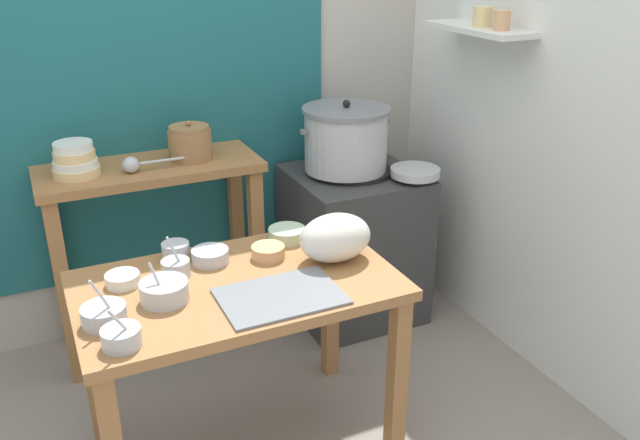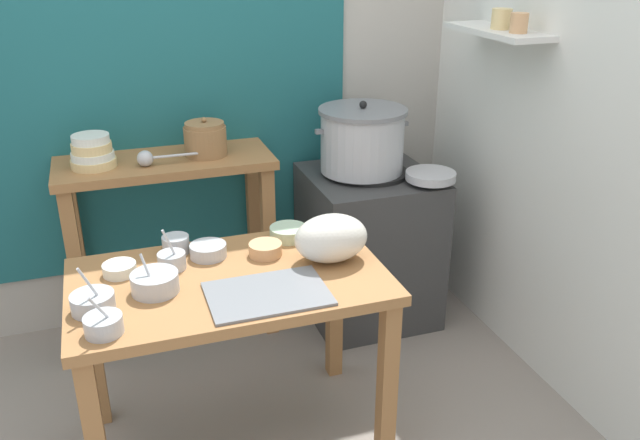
% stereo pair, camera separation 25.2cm
% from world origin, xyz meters
% --- Properties ---
extents(ground_plane, '(9.00, 9.00, 0.00)m').
position_xyz_m(ground_plane, '(0.00, 0.00, 0.00)').
color(ground_plane, gray).
extents(wall_back, '(4.40, 0.12, 2.60)m').
position_xyz_m(wall_back, '(0.08, 1.10, 1.30)').
color(wall_back, '#B2ADA3').
rests_on(wall_back, ground).
extents(wall_right, '(0.30, 3.20, 2.60)m').
position_xyz_m(wall_right, '(1.40, 0.20, 1.30)').
color(wall_right, silver).
rests_on(wall_right, ground).
extents(prep_table, '(1.10, 0.66, 0.72)m').
position_xyz_m(prep_table, '(-0.02, -0.02, 0.61)').
color(prep_table, '#9E6B3D').
rests_on(prep_table, ground).
extents(back_shelf_table, '(0.96, 0.40, 0.90)m').
position_xyz_m(back_shelf_table, '(-0.13, 0.83, 0.68)').
color(back_shelf_table, '#9E6B3D').
rests_on(back_shelf_table, ground).
extents(stove_block, '(0.60, 0.61, 0.78)m').
position_xyz_m(stove_block, '(0.82, 0.70, 0.38)').
color(stove_block, '#383838').
rests_on(stove_block, ground).
extents(steamer_pot, '(0.47, 0.42, 0.34)m').
position_xyz_m(steamer_pot, '(0.78, 0.72, 0.93)').
color(steamer_pot, '#B7BABF').
rests_on(steamer_pot, stove_block).
extents(clay_pot, '(0.19, 0.19, 0.18)m').
position_xyz_m(clay_pot, '(0.06, 0.83, 0.97)').
color(clay_pot, olive).
rests_on(clay_pot, back_shelf_table).
extents(bowl_stack_enamel, '(0.19, 0.19, 0.14)m').
position_xyz_m(bowl_stack_enamel, '(-0.43, 0.82, 0.97)').
color(bowl_stack_enamel, '#E5C684').
rests_on(bowl_stack_enamel, back_shelf_table).
extents(ladle, '(0.28, 0.07, 0.07)m').
position_xyz_m(ladle, '(-0.20, 0.75, 0.94)').
color(ladle, '#B7BABF').
rests_on(ladle, back_shelf_table).
extents(serving_tray, '(0.40, 0.28, 0.01)m').
position_xyz_m(serving_tray, '(0.08, -0.19, 0.72)').
color(serving_tray, slate).
rests_on(serving_tray, prep_table).
extents(plastic_bag, '(0.27, 0.19, 0.18)m').
position_xyz_m(plastic_bag, '(0.37, -0.02, 0.81)').
color(plastic_bag, silver).
rests_on(plastic_bag, prep_table).
extents(wide_pan, '(0.23, 0.23, 0.04)m').
position_xyz_m(wide_pan, '(1.04, 0.50, 0.80)').
color(wide_pan, '#B7BABF').
rests_on(wide_pan, stove_block).
extents(prep_bowl_0, '(0.16, 0.16, 0.14)m').
position_xyz_m(prep_bowl_0, '(-0.27, -0.05, 0.76)').
color(prep_bowl_0, '#B7BABF').
rests_on(prep_bowl_0, prep_table).
extents(prep_bowl_1, '(0.14, 0.14, 0.05)m').
position_xyz_m(prep_bowl_1, '(-0.06, 0.16, 0.75)').
color(prep_bowl_1, '#B7BABF').
rests_on(prep_bowl_1, prep_table).
extents(prep_bowl_2, '(0.12, 0.12, 0.04)m').
position_xyz_m(prep_bowl_2, '(-0.38, 0.12, 0.74)').
color(prep_bowl_2, silver).
rests_on(prep_bowl_2, prep_table).
extents(prep_bowl_3, '(0.10, 0.10, 0.07)m').
position_xyz_m(prep_bowl_3, '(-0.17, 0.23, 0.76)').
color(prep_bowl_3, '#B7BABF').
rests_on(prep_bowl_3, prep_table).
extents(prep_bowl_4, '(0.12, 0.12, 0.05)m').
position_xyz_m(prep_bowl_4, '(0.15, 0.10, 0.75)').
color(prep_bowl_4, tan).
rests_on(prep_bowl_4, prep_table).
extents(prep_bowl_5, '(0.14, 0.14, 0.17)m').
position_xyz_m(prep_bowl_5, '(-0.47, -0.11, 0.75)').
color(prep_bowl_5, '#B7BABF').
rests_on(prep_bowl_5, prep_table).
extents(prep_bowl_6, '(0.12, 0.12, 0.15)m').
position_xyz_m(prep_bowl_6, '(-0.44, -0.25, 0.75)').
color(prep_bowl_6, '#B7BABF').
rests_on(prep_bowl_6, prep_table).
extents(prep_bowl_7, '(0.15, 0.15, 0.05)m').
position_xyz_m(prep_bowl_7, '(0.27, 0.22, 0.75)').
color(prep_bowl_7, '#B7D1AD').
rests_on(prep_bowl_7, prep_table).
extents(prep_bowl_8, '(0.10, 0.10, 0.16)m').
position_xyz_m(prep_bowl_8, '(-0.20, 0.11, 0.75)').
color(prep_bowl_8, '#B7BABF').
rests_on(prep_bowl_8, prep_table).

